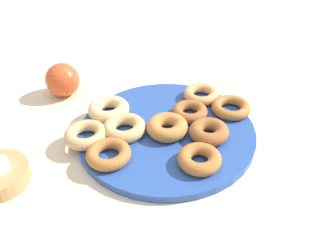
{
  "coord_description": "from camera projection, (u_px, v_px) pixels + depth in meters",
  "views": [
    {
      "loc": [
        0.05,
        0.55,
        0.45
      ],
      "look_at": [
        0.0,
        0.03,
        0.05
      ],
      "focal_mm": 35.58,
      "sensor_mm": 36.0,
      "label": 1
    }
  ],
  "objects": [
    {
      "name": "ground_plane",
      "position": [
        167.0,
        135.0,
        0.71
      ],
      "size": [
        2.4,
        2.4,
        0.0
      ],
      "primitive_type": "plane",
      "color": "beige"
    },
    {
      "name": "donut_plate",
      "position": [
        167.0,
        132.0,
        0.7
      ],
      "size": [
        0.37,
        0.37,
        0.02
      ],
      "primitive_type": "cylinder",
      "color": "#284C9E",
      "rests_on": "ground_plane"
    },
    {
      "name": "donut_0",
      "position": [
        109.0,
        109.0,
        0.73
      ],
      "size": [
        0.1,
        0.1,
        0.03
      ],
      "primitive_type": "torus",
      "rotation": [
        0.0,
        0.0,
        3.29
      ],
      "color": "#EABC84",
      "rests_on": "donut_plate"
    },
    {
      "name": "donut_1",
      "position": [
        168.0,
        127.0,
        0.68
      ],
      "size": [
        0.09,
        0.09,
        0.03
      ],
      "primitive_type": "torus",
      "rotation": [
        0.0,
        0.0,
        3.07
      ],
      "color": "#BC7A3D",
      "rests_on": "donut_plate"
    },
    {
      "name": "donut_2",
      "position": [
        231.0,
        107.0,
        0.74
      ],
      "size": [
        0.1,
        0.1,
        0.02
      ],
      "primitive_type": "torus",
      "rotation": [
        0.0,
        0.0,
        2.94
      ],
      "color": "#AD6B33",
      "rests_on": "donut_plate"
    },
    {
      "name": "donut_3",
      "position": [
        109.0,
        154.0,
        0.62
      ],
      "size": [
        0.11,
        0.11,
        0.02
      ],
      "primitive_type": "torus",
      "rotation": [
        0.0,
        0.0,
        5.08
      ],
      "color": "#AD6B33",
      "rests_on": "donut_plate"
    },
    {
      "name": "donut_4",
      "position": [
        190.0,
        112.0,
        0.73
      ],
      "size": [
        0.09,
        0.09,
        0.02
      ],
      "primitive_type": "torus",
      "rotation": [
        0.0,
        0.0,
        1.69
      ],
      "color": "#995B2D",
      "rests_on": "donut_plate"
    },
    {
      "name": "donut_5",
      "position": [
        86.0,
        135.0,
        0.66
      ],
      "size": [
        0.11,
        0.11,
        0.02
      ],
      "primitive_type": "torus",
      "rotation": [
        0.0,
        0.0,
        5.11
      ],
      "color": "tan",
      "rests_on": "donut_plate"
    },
    {
      "name": "donut_6",
      "position": [
        209.0,
        132.0,
        0.67
      ],
      "size": [
        0.11,
        0.11,
        0.03
      ],
      "primitive_type": "torus",
      "rotation": [
        0.0,
        0.0,
        2.68
      ],
      "color": "#995B2D",
      "rests_on": "donut_plate"
    },
    {
      "name": "donut_7",
      "position": [
        124.0,
        128.0,
        0.68
      ],
      "size": [
        0.1,
        0.1,
        0.03
      ],
      "primitive_type": "torus",
      "rotation": [
        0.0,
        0.0,
        0.18
      ],
      "color": "tan",
      "rests_on": "donut_plate"
    },
    {
      "name": "donut_8",
      "position": [
        201.0,
        94.0,
        0.78
      ],
      "size": [
        0.09,
        0.09,
        0.02
      ],
      "primitive_type": "torus",
      "rotation": [
        0.0,
        0.0,
        3.23
      ],
      "color": "tan",
      "rests_on": "donut_plate"
    },
    {
      "name": "donut_9",
      "position": [
        200.0,
        159.0,
        0.61
      ],
      "size": [
        0.09,
        0.09,
        0.03
      ],
      "primitive_type": "torus",
      "rotation": [
        0.0,
        0.0,
        1.46
      ],
      "color": "#AD6B33",
      "rests_on": "donut_plate"
    },
    {
      "name": "apple",
      "position": [
        63.0,
        80.0,
        0.81
      ],
      "size": [
        0.08,
        0.08,
        0.08
      ],
      "primitive_type": "sphere",
      "color": "#CC4C23",
      "rests_on": "ground_plane"
    }
  ]
}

